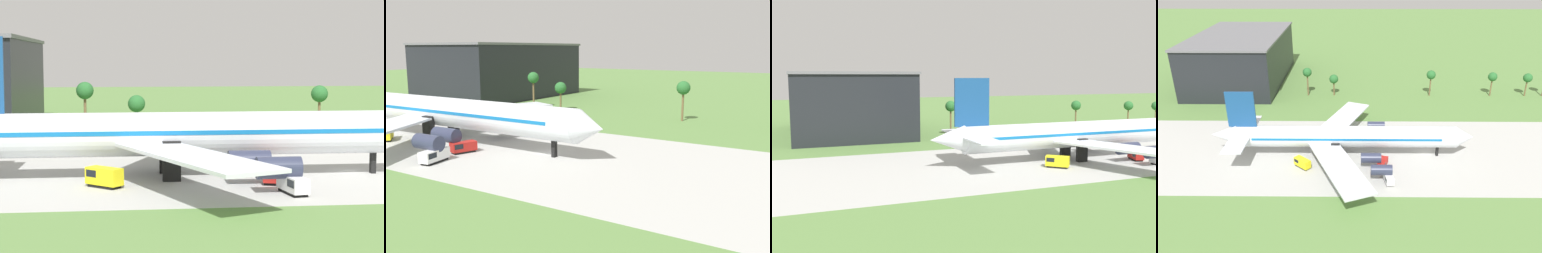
# 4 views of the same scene
# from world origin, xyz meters

# --- Properties ---
(ground_plane) EXTENTS (600.00, 600.00, 0.00)m
(ground_plane) POSITION_xyz_m (0.00, 0.00, 0.00)
(ground_plane) COLOR #5B8442
(taxiway_strip) EXTENTS (320.00, 44.00, 0.02)m
(taxiway_strip) POSITION_xyz_m (0.00, 0.00, 0.01)
(taxiway_strip) COLOR #B2B2AD
(taxiway_strip) RESTS_ON ground_plane
(jet_airliner) EXTENTS (74.10, 58.17, 19.23)m
(jet_airliner) POSITION_xyz_m (-24.29, -1.59, 5.92)
(jet_airliner) COLOR silver
(jet_airliner) RESTS_ON ground_plane
(baggage_tug) EXTENTS (4.96, 4.78, 2.56)m
(baggage_tug) POSITION_xyz_m (-35.05, -8.35, 1.38)
(baggage_tug) COLOR black
(baggage_tug) RESTS_ON ground_plane
(fuel_truck) EXTENTS (3.36, 5.04, 2.06)m
(fuel_truck) POSITION_xyz_m (-13.11, -8.00, 1.13)
(fuel_truck) COLOR black
(fuel_truck) RESTS_ON ground_plane
(catering_van) EXTENTS (2.89, 5.88, 2.21)m
(catering_van) POSITION_xyz_m (-12.17, -15.34, 1.20)
(catering_van) COLOR black
(catering_van) RESTS_ON ground_plane
(terminal_building) EXTENTS (36.72, 61.20, 20.94)m
(terminal_building) POSITION_xyz_m (-70.90, 67.46, 10.48)
(terminal_building) COLOR black
(terminal_building) RESTS_ON ground_plane
(palm_tree_row) EXTENTS (116.72, 3.60, 11.93)m
(palm_tree_row) POSITION_xyz_m (21.87, 47.87, 8.24)
(palm_tree_row) COLOR brown
(palm_tree_row) RESTS_ON ground_plane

